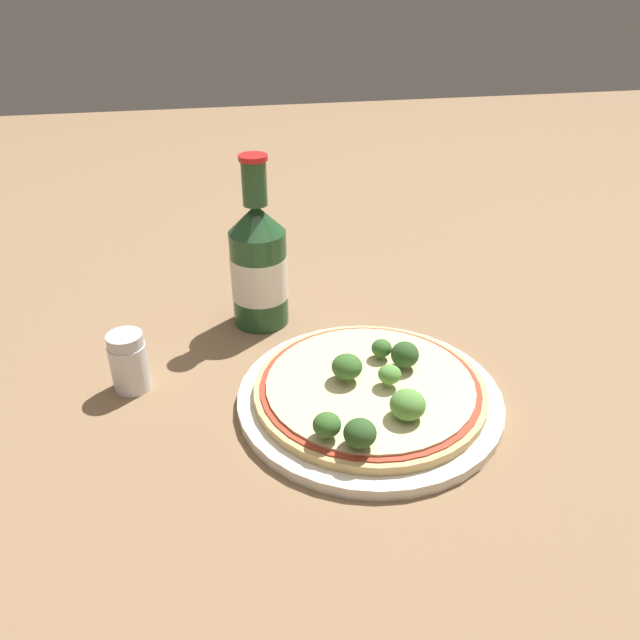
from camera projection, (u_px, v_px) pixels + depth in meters
The scene contains 12 objects.
ground_plane at pixel (367, 397), 0.66m from camera, with size 3.00×3.00×0.00m, color #846647.
plate at pixel (367, 398), 0.65m from camera, with size 0.28×0.28×0.01m.
pizza at pixel (368, 388), 0.65m from camera, with size 0.24×0.24×0.01m.
broccoli_floret_0 at pixel (327, 425), 0.56m from camera, with size 0.03×0.03×0.03m.
broccoli_floret_1 at pixel (347, 366), 0.64m from camera, with size 0.03×0.03×0.03m.
broccoli_floret_2 at pixel (382, 348), 0.68m from camera, with size 0.02×0.02×0.02m.
broccoli_floret_3 at pixel (390, 375), 0.63m from camera, with size 0.02×0.02×0.02m.
broccoli_floret_4 at pixel (360, 433), 0.55m from camera, with size 0.03×0.03×0.03m.
broccoli_floret_5 at pixel (408, 405), 0.59m from camera, with size 0.03×0.03×0.03m.
broccoli_floret_6 at pixel (405, 355), 0.66m from camera, with size 0.03×0.03×0.03m.
beer_bottle at pixel (259, 264), 0.76m from camera, with size 0.07×0.07×0.21m.
pepper_shaker at pixel (129, 362), 0.66m from camera, with size 0.04×0.04×0.07m.
Camera 1 is at (-0.15, -0.51, 0.41)m, focal length 35.00 mm.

